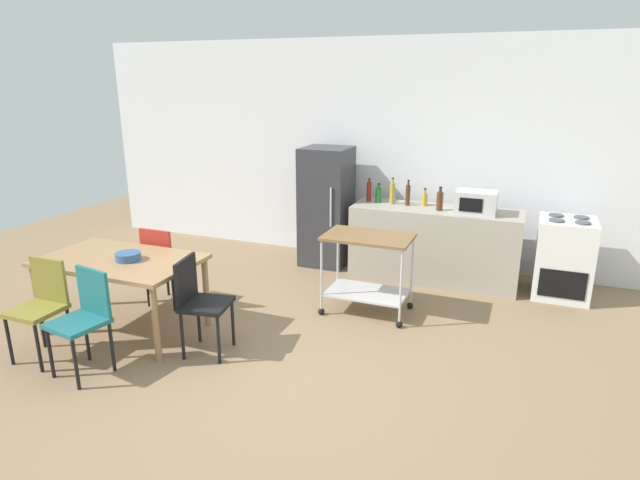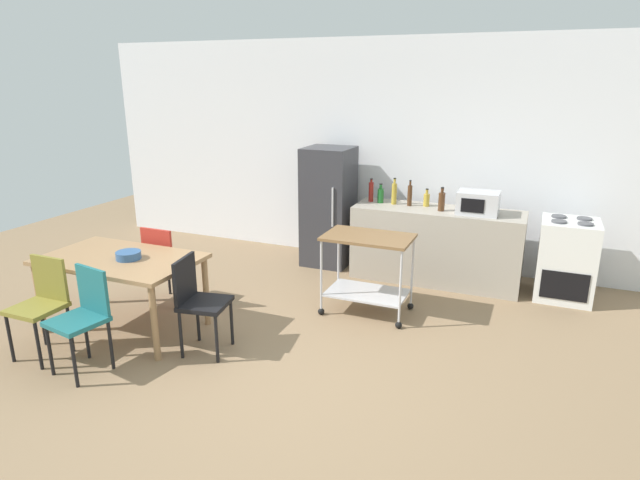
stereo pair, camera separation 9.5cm
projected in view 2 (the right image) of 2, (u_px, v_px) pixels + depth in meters
The scene contains 19 objects.
ground_plane at pixel (272, 365), 4.65m from camera, with size 12.00×12.00×0.00m, color #8C7051.
back_wall at pixel (381, 153), 7.05m from camera, with size 8.40×0.12×2.90m, color white.
kitchen_counter at pixel (436, 245), 6.48m from camera, with size 2.00×0.64×0.90m, color #A89E8E.
dining_table at pixel (121, 265), 5.15m from camera, with size 1.50×0.90×0.75m.
chair_olive at pixel (42, 300), 4.71m from camera, with size 0.40×0.40×0.89m.
chair_teal at pixel (83, 313), 4.45m from camera, with size 0.46×0.46×0.89m.
chair_black at pixel (198, 298), 4.76m from camera, with size 0.46×0.46×0.89m.
chair_red at pixel (165, 260), 5.76m from camera, with size 0.40×0.40×0.89m.
stove_oven at pixel (566, 260), 5.96m from camera, with size 0.60×0.61×0.92m.
refrigerator at pixel (329, 207), 7.01m from camera, with size 0.60×0.63×1.55m.
kitchen_cart at pixel (368, 261), 5.54m from camera, with size 0.91×0.57×0.85m.
bottle_olive_oil at pixel (371, 191), 6.71m from camera, with size 0.06×0.06×0.29m.
bottle_vinegar at pixel (381, 195), 6.65m from camera, with size 0.08×0.08×0.24m.
bottle_hot_sauce at pixel (394, 193), 6.56m from camera, with size 0.06×0.06×0.33m.
bottle_sesame_oil at pixel (410, 195), 6.48m from camera, with size 0.06×0.06×0.32m.
bottle_soda at pixel (427, 199), 6.47m from camera, with size 0.07×0.07×0.22m.
bottle_wine at pixel (442, 201), 6.24m from camera, with size 0.08×0.08×0.28m.
microwave at pixel (478, 203), 6.09m from camera, with size 0.46×0.35×0.26m.
fruit_bowl at pixel (128, 255), 5.06m from camera, with size 0.23×0.23×0.07m, color #33598C.
Camera 2 is at (1.98, -3.64, 2.41)m, focal length 29.95 mm.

